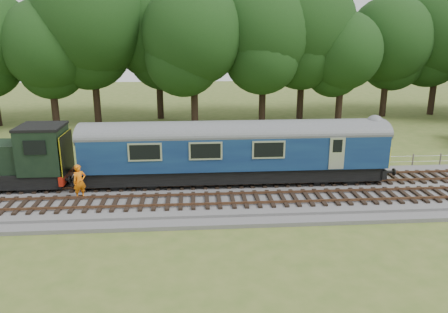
{
  "coord_description": "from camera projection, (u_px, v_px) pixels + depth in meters",
  "views": [
    {
      "loc": [
        -1.38,
        -23.77,
        9.31
      ],
      "look_at": [
        0.47,
        1.4,
        2.0
      ],
      "focal_mm": 35.0,
      "sensor_mm": 36.0,
      "label": 1
    }
  ],
  "objects": [
    {
      "name": "tree_line",
      "position": [
        205.0,
        121.0,
        46.53
      ],
      "size": [
        70.0,
        8.0,
        18.0
      ],
      "primitive_type": null,
      "color": "black",
      "rests_on": "ground"
    },
    {
      "name": "track_south",
      "position": [
        219.0,
        200.0,
        23.81
      ],
      "size": [
        67.2,
        2.4,
        0.21
      ],
      "color": "black",
      "rests_on": "ballast"
    },
    {
      "name": "worker",
      "position": [
        80.0,
        182.0,
        23.94
      ],
      "size": [
        0.85,
        0.78,
        1.94
      ],
      "primitive_type": "imported",
      "rotation": [
        0.0,
        0.0,
        0.58
      ],
      "color": "orange",
      "rests_on": "ballast"
    },
    {
      "name": "ground",
      "position": [
        218.0,
        196.0,
        25.46
      ],
      "size": [
        120.0,
        120.0,
        0.0
      ],
      "primitive_type": "plane",
      "color": "#485F23",
      "rests_on": "ground"
    },
    {
      "name": "dmu_railcar",
      "position": [
        235.0,
        147.0,
        26.15
      ],
      "size": [
        18.05,
        2.86,
        3.88
      ],
      "color": "black",
      "rests_on": "ground"
    },
    {
      "name": "fence",
      "position": [
        214.0,
        172.0,
        29.77
      ],
      "size": [
        64.0,
        0.12,
        1.0
      ],
      "primitive_type": null,
      "color": "#6B6054",
      "rests_on": "ground"
    },
    {
      "name": "ballast",
      "position": [
        218.0,
        193.0,
        25.41
      ],
      "size": [
        70.0,
        7.0,
        0.35
      ],
      "primitive_type": "cube",
      "color": "#4C4C4F",
      "rests_on": "ground"
    },
    {
      "name": "track_north",
      "position": [
        216.0,
        182.0,
        26.68
      ],
      "size": [
        67.2,
        2.4,
        0.21
      ],
      "color": "black",
      "rests_on": "ballast"
    }
  ]
}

